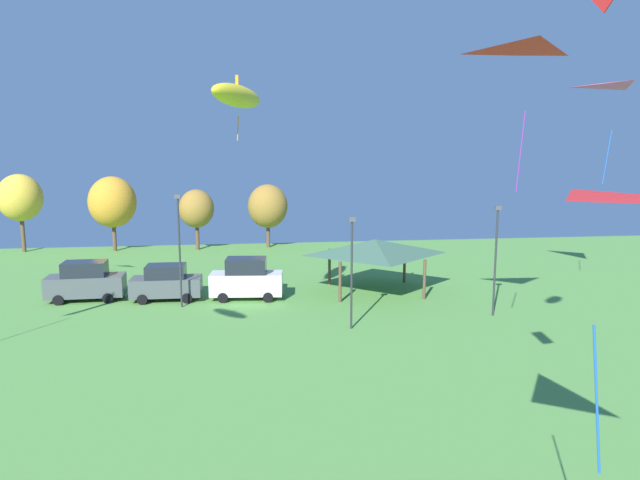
{
  "coord_description": "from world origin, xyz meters",
  "views": [
    {
      "loc": [
        -1.4,
        2.13,
        9.65
      ],
      "look_at": [
        0.28,
        15.32,
        7.5
      ],
      "focal_mm": 32.0,
      "sensor_mm": 36.0,
      "label": 1
    }
  ],
  "objects_px": {
    "parked_car_second_from_left": "(166,283)",
    "treeline_tree_3": "(268,206)",
    "park_pavilion": "(375,247)",
    "parked_car_third_from_left": "(246,279)",
    "light_post_2": "(352,266)",
    "light_post_1": "(179,245)",
    "treeline_tree_1": "(112,202)",
    "treeline_tree_2": "(196,209)",
    "light_post_0": "(496,255)",
    "kite_flying_1": "(562,268)",
    "kite_flying_10": "(237,96)",
    "kite_flying_3": "(537,70)",
    "kite_flying_8": "(624,111)",
    "treeline_tree_0": "(20,198)",
    "parked_car_leftmost": "(86,281)"
  },
  "relations": [
    {
      "from": "kite_flying_10",
      "to": "treeline_tree_2",
      "type": "relative_size",
      "value": 0.87
    },
    {
      "from": "parked_car_third_from_left",
      "to": "light_post_2",
      "type": "relative_size",
      "value": 0.78
    },
    {
      "from": "park_pavilion",
      "to": "treeline_tree_0",
      "type": "height_order",
      "value": "treeline_tree_0"
    },
    {
      "from": "parked_car_second_from_left",
      "to": "treeline_tree_1",
      "type": "relative_size",
      "value": 0.63
    },
    {
      "from": "kite_flying_3",
      "to": "light_post_2",
      "type": "distance_m",
      "value": 13.27
    },
    {
      "from": "kite_flying_1",
      "to": "park_pavilion",
      "type": "bearing_deg",
      "value": 84.1
    },
    {
      "from": "kite_flying_8",
      "to": "kite_flying_10",
      "type": "height_order",
      "value": "kite_flying_10"
    },
    {
      "from": "park_pavilion",
      "to": "light_post_0",
      "type": "relative_size",
      "value": 1.11
    },
    {
      "from": "kite_flying_8",
      "to": "treeline_tree_0",
      "type": "height_order",
      "value": "kite_flying_8"
    },
    {
      "from": "light_post_2",
      "to": "treeline_tree_0",
      "type": "distance_m",
      "value": 37.54
    },
    {
      "from": "parked_car_second_from_left",
      "to": "park_pavilion",
      "type": "distance_m",
      "value": 13.86
    },
    {
      "from": "light_post_1",
      "to": "kite_flying_3",
      "type": "bearing_deg",
      "value": -40.23
    },
    {
      "from": "light_post_2",
      "to": "treeline_tree_0",
      "type": "height_order",
      "value": "treeline_tree_0"
    },
    {
      "from": "parked_car_second_from_left",
      "to": "parked_car_third_from_left",
      "type": "xyz_separation_m",
      "value": [
        5.09,
        -0.36,
        0.17
      ]
    },
    {
      "from": "parked_car_second_from_left",
      "to": "treeline_tree_1",
      "type": "bearing_deg",
      "value": 111.92
    },
    {
      "from": "kite_flying_1",
      "to": "kite_flying_10",
      "type": "relative_size",
      "value": 0.87
    },
    {
      "from": "kite_flying_1",
      "to": "kite_flying_3",
      "type": "xyz_separation_m",
      "value": [
        5.7,
        12.27,
        5.1
      ]
    },
    {
      "from": "kite_flying_8",
      "to": "treeline_tree_1",
      "type": "relative_size",
      "value": 0.66
    },
    {
      "from": "park_pavilion",
      "to": "parked_car_third_from_left",
      "type": "bearing_deg",
      "value": -174.49
    },
    {
      "from": "kite_flying_3",
      "to": "park_pavilion",
      "type": "bearing_deg",
      "value": 100.55
    },
    {
      "from": "kite_flying_10",
      "to": "parked_car_third_from_left",
      "type": "bearing_deg",
      "value": 88.12
    },
    {
      "from": "treeline_tree_2",
      "to": "light_post_0",
      "type": "bearing_deg",
      "value": -52.23
    },
    {
      "from": "kite_flying_3",
      "to": "treeline_tree_3",
      "type": "relative_size",
      "value": 0.83
    },
    {
      "from": "light_post_0",
      "to": "treeline_tree_1",
      "type": "distance_m",
      "value": 36.41
    },
    {
      "from": "treeline_tree_1",
      "to": "treeline_tree_2",
      "type": "relative_size",
      "value": 1.22
    },
    {
      "from": "light_post_1",
      "to": "treeline_tree_3",
      "type": "bearing_deg",
      "value": 73.72
    },
    {
      "from": "park_pavilion",
      "to": "kite_flying_1",
      "type": "bearing_deg",
      "value": -95.9
    },
    {
      "from": "kite_flying_1",
      "to": "treeline_tree_3",
      "type": "bearing_deg",
      "value": 94.54
    },
    {
      "from": "parked_car_second_from_left",
      "to": "treeline_tree_3",
      "type": "height_order",
      "value": "treeline_tree_3"
    },
    {
      "from": "parked_car_second_from_left",
      "to": "light_post_1",
      "type": "distance_m",
      "value": 3.45
    },
    {
      "from": "kite_flying_10",
      "to": "light_post_0",
      "type": "xyz_separation_m",
      "value": [
        14.47,
        1.31,
        -8.58
      ]
    },
    {
      "from": "parked_car_second_from_left",
      "to": "treeline_tree_3",
      "type": "bearing_deg",
      "value": 69.89
    },
    {
      "from": "light_post_1",
      "to": "treeline_tree_1",
      "type": "height_order",
      "value": "treeline_tree_1"
    },
    {
      "from": "park_pavilion",
      "to": "treeline_tree_2",
      "type": "xyz_separation_m",
      "value": [
        -13.29,
        18.04,
        0.86
      ]
    },
    {
      "from": "kite_flying_8",
      "to": "light_post_2",
      "type": "distance_m",
      "value": 20.05
    },
    {
      "from": "light_post_2",
      "to": "parked_car_second_from_left",
      "type": "bearing_deg",
      "value": 145.75
    },
    {
      "from": "parked_car_leftmost",
      "to": "kite_flying_3",
      "type": "bearing_deg",
      "value": -37.58
    },
    {
      "from": "kite_flying_3",
      "to": "treeline_tree_3",
      "type": "xyz_separation_m",
      "value": [
        -9.36,
        33.85,
        -8.59
      ]
    },
    {
      "from": "kite_flying_1",
      "to": "park_pavilion",
      "type": "height_order",
      "value": "kite_flying_1"
    },
    {
      "from": "treeline_tree_0",
      "to": "treeline_tree_1",
      "type": "relative_size",
      "value": 1.03
    },
    {
      "from": "park_pavilion",
      "to": "treeline_tree_3",
      "type": "distance_m",
      "value": 19.66
    },
    {
      "from": "treeline_tree_3",
      "to": "light_post_2",
      "type": "bearing_deg",
      "value": -82.43
    },
    {
      "from": "kite_flying_8",
      "to": "treeline_tree_2",
      "type": "height_order",
      "value": "kite_flying_8"
    },
    {
      "from": "kite_flying_3",
      "to": "light_post_0",
      "type": "bearing_deg",
      "value": 72.74
    },
    {
      "from": "kite_flying_1",
      "to": "treeline_tree_1",
      "type": "distance_m",
      "value": 49.52
    },
    {
      "from": "treeline_tree_0",
      "to": "treeline_tree_3",
      "type": "distance_m",
      "value": 22.92
    },
    {
      "from": "kite_flying_3",
      "to": "park_pavilion",
      "type": "height_order",
      "value": "kite_flying_3"
    },
    {
      "from": "treeline_tree_2",
      "to": "treeline_tree_3",
      "type": "height_order",
      "value": "treeline_tree_3"
    },
    {
      "from": "treeline_tree_0",
      "to": "treeline_tree_1",
      "type": "height_order",
      "value": "treeline_tree_0"
    },
    {
      "from": "kite_flying_10",
      "to": "park_pavilion",
      "type": "relative_size",
      "value": 0.71
    }
  ]
}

